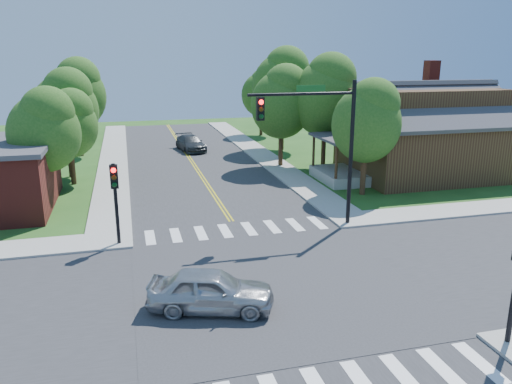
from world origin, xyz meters
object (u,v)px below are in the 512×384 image
object	(u,v)px
signal_pole_nw	(115,189)
car_silver	(211,291)
house_ne	(423,129)
signal_mast_ne	(320,131)
car_dgrey	(191,144)

from	to	relation	value
signal_pole_nw	car_silver	size ratio (longest dim) A/B	0.84
signal_pole_nw	car_silver	world-z (taller)	signal_pole_nw
house_ne	car_silver	size ratio (longest dim) A/B	2.88
house_ne	signal_pole_nw	bearing A→B (deg)	-157.31
signal_mast_ne	signal_pole_nw	world-z (taller)	signal_mast_ne
signal_pole_nw	signal_mast_ne	bearing A→B (deg)	0.07
house_ne	car_silver	world-z (taller)	house_ne
signal_mast_ne	car_silver	xyz separation A→B (m)	(-6.48, -6.89, -4.13)
car_silver	car_dgrey	distance (m)	29.01
house_ne	signal_mast_ne	bearing A→B (deg)	-142.32
signal_mast_ne	house_ne	world-z (taller)	signal_mast_ne
signal_pole_nw	car_silver	distance (m)	7.76
car_dgrey	car_silver	bearing A→B (deg)	-105.69
car_dgrey	signal_pole_nw	bearing A→B (deg)	-115.15
house_ne	car_silver	distance (m)	23.68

